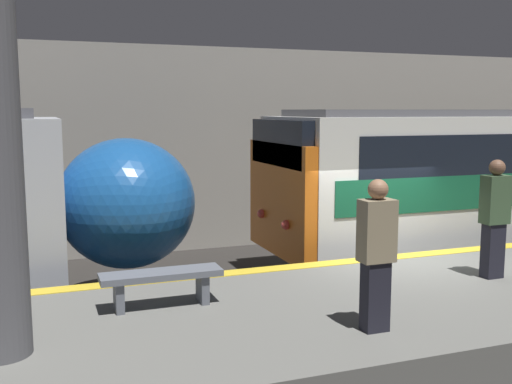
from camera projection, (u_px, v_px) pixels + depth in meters
The scene contains 6 objects.
ground_plane at pixel (394, 317), 10.29m from camera, with size 120.00×120.00×0.00m, color #282623.
platform at pixel (470, 322), 8.47m from camera, with size 40.00×3.76×1.12m.
station_rear_barrier at pixel (265, 148), 15.70m from camera, with size 50.00×0.15×5.10m.
person_waiting at pixel (495, 216), 8.63m from camera, with size 0.38×0.24×1.73m.
person_walking at pixel (376, 252), 6.53m from camera, with size 0.38×0.24×1.69m.
platform_bench at pixel (161, 280), 7.41m from camera, with size 1.50×0.40×0.45m.
Camera 1 is at (-5.66, -8.47, 3.54)m, focal length 42.00 mm.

